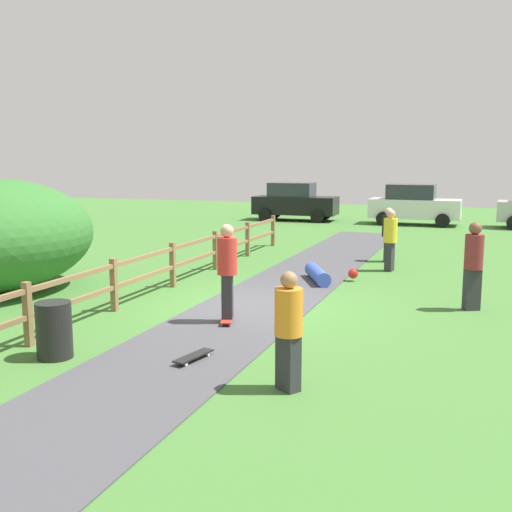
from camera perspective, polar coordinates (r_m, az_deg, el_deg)
The scene contains 13 objects.
ground_plane at distance 13.05m, azimuth -0.19°, elevation -4.79°, with size 60.00×60.00×0.00m, color #427533.
asphalt_path at distance 13.04m, azimuth -0.19°, elevation -4.75°, with size 2.40×28.00×0.02m, color #47474C.
wooden_fence at distance 14.00m, azimuth -10.22°, elevation -1.19°, with size 0.12×18.12×1.10m.
trash_bin at distance 10.22m, azimuth -18.27°, elevation -6.56°, with size 0.56×0.56×0.90m, color black.
skater_riding at distance 11.62m, azimuth -2.69°, elevation -1.09°, with size 0.48×0.82×1.89m.
skater_fallen at distance 15.75m, azimuth 5.98°, elevation -1.69°, with size 1.49×1.62×0.36m.
skateboard_loose at distance 9.69m, azimuth -5.83°, elevation -9.24°, with size 0.37×0.82×0.08m.
bystander_orange at distance 8.28m, azimuth 3.04°, elevation -6.50°, with size 0.52×0.52×1.65m.
bystander_black at distance 19.08m, azimuth 12.19°, elevation 2.18°, with size 0.38×0.38×1.65m.
bystander_maroon at distance 13.39m, azimuth 19.57°, elevation -0.48°, with size 0.52×0.52×1.84m.
bystander_yellow at distance 17.49m, azimuth 12.37°, elevation 1.70°, with size 0.44×0.44×1.72m.
parked_car_black at distance 31.39m, azimuth 3.61°, elevation 5.07°, with size 4.24×2.08×1.92m.
parked_car_white at distance 30.25m, azimuth 14.47°, elevation 4.66°, with size 4.22×2.05×1.92m.
Camera 1 is at (4.41, -11.88, 3.12)m, focal length 43.01 mm.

